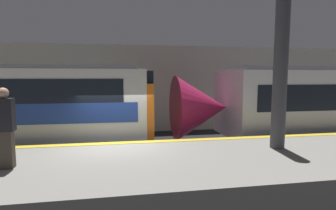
# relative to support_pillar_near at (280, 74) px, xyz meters

# --- Properties ---
(ground_plane) EXTENTS (120.00, 120.00, 0.00)m
(ground_plane) POSITION_rel_support_pillar_near_xyz_m (-4.56, 1.45, -3.16)
(ground_plane) COLOR black
(platform) EXTENTS (40.00, 3.82, 1.09)m
(platform) POSITION_rel_support_pillar_near_xyz_m (-4.56, -0.46, -2.63)
(platform) COLOR gray
(platform) RESTS_ON ground
(station_rear_barrier) EXTENTS (50.00, 0.15, 4.87)m
(station_rear_barrier) POSITION_rel_support_pillar_near_xyz_m (-4.56, 8.08, -0.73)
(station_rear_barrier) COLOR #B2AD9E
(station_rear_barrier) RESTS_ON ground
(support_pillar_near) EXTENTS (0.39, 0.39, 4.18)m
(support_pillar_near) POSITION_rel_support_pillar_near_xyz_m (0.00, 0.00, 0.00)
(support_pillar_near) COLOR #47474C
(support_pillar_near) RESTS_ON platform
(person_waiting) EXTENTS (0.38, 0.24, 1.79)m
(person_waiting) POSITION_rel_support_pillar_near_xyz_m (-6.88, -0.53, -1.13)
(person_waiting) COLOR #473D33
(person_waiting) RESTS_ON platform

